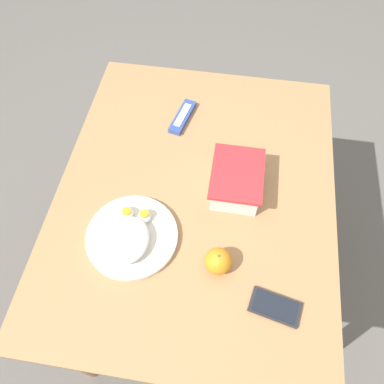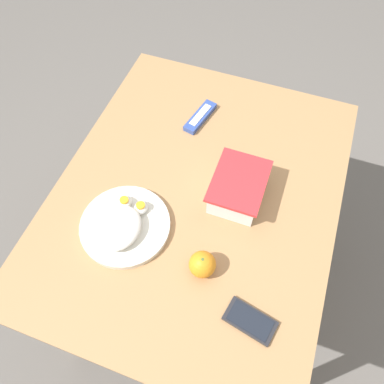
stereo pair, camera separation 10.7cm
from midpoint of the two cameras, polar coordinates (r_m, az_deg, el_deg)
ground_plane at (r=1.79m, az=-1.40°, el=-12.73°), size 10.00×10.00×0.00m
table at (r=1.22m, az=-2.00°, el=-3.37°), size 1.03×0.82×0.75m
food_container at (r=1.08m, az=3.92°, el=1.40°), size 0.19×0.15×0.08m
orange_fruit at (r=0.97m, az=0.86°, el=-10.74°), size 0.07×0.07×0.07m
rice_plate at (r=1.04m, az=-12.21°, el=-6.91°), size 0.25×0.25×0.06m
candy_bar at (r=1.27m, az=-3.89°, el=11.19°), size 0.15×0.07×0.02m
cell_phone at (r=0.98m, az=9.38°, el=-17.18°), size 0.09×0.13×0.01m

